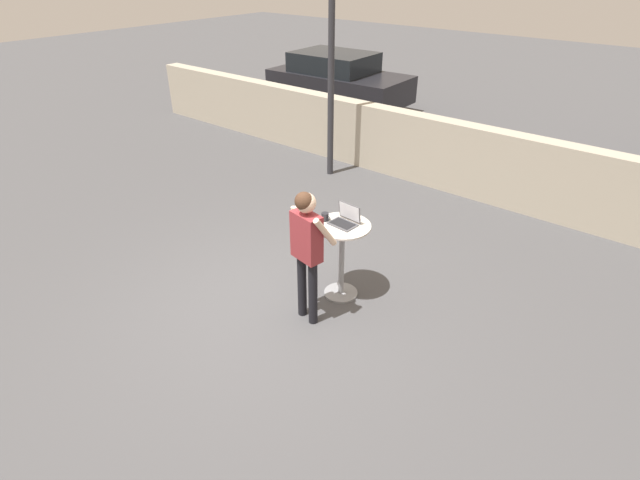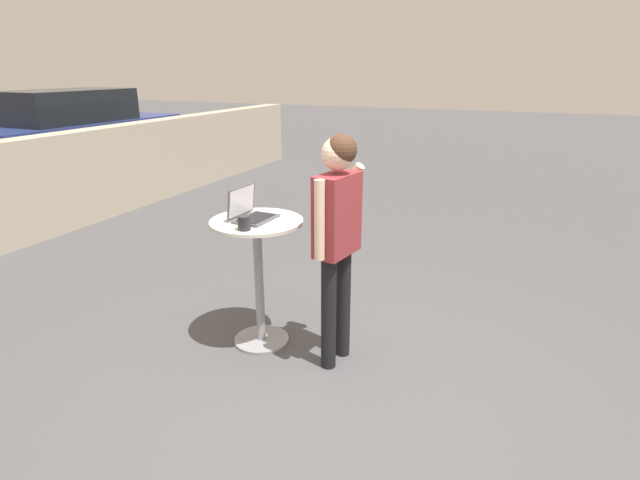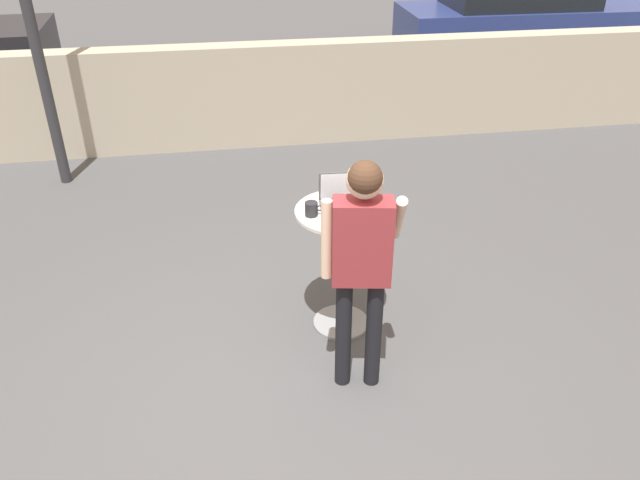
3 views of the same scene
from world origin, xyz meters
The scene contains 8 objects.
ground_plane centered at (0.00, 0.00, 0.00)m, with size 50.00×50.00×0.00m, color #4C4C4F.
pavement_kerb centered at (0.00, 4.83, 0.65)m, with size 16.50×0.35×1.29m.
cafe_table centered at (0.54, 0.84, 0.69)m, with size 0.71×0.71×1.04m.
laptop centered at (0.54, 0.89, 1.09)m, with size 0.34×0.28×0.25m.
coffee_mug centered at (0.30, 0.80, 1.09)m, with size 0.13×0.09×0.10m.
standing_person centered at (0.52, 0.18, 1.09)m, with size 0.55×0.34×1.71m.
parked_car_near_street centered at (-4.96, 7.95, 0.78)m, with size 3.98×2.08×1.52m.
street_lamp centered at (-2.12, 3.99, 3.08)m, with size 0.32×0.32×4.86m.
Camera 1 is at (3.72, -3.49, 3.95)m, focal length 28.00 mm.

